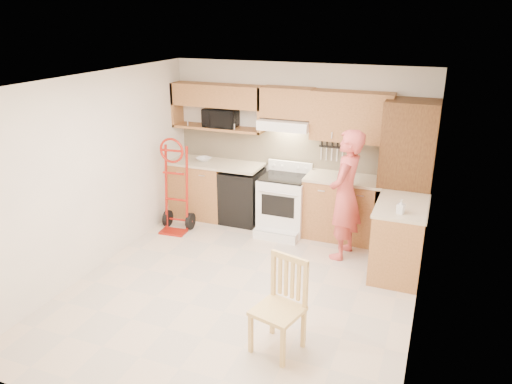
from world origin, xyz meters
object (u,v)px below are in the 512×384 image
Objects in this scene: range at (283,200)px; hand_truck at (174,190)px; microwave at (221,118)px; person at (345,195)px; dining_chair at (278,308)px.

range is 1.65m from hand_truck.
hand_truck is (-1.55, -0.56, 0.15)m from range.
microwave reaches higher than range.
hand_truck is at bearing -119.40° from microwave.
person is 1.35× the size of hand_truck.
person is 1.84× the size of dining_chair.
hand_truck is at bearing -79.84° from person.
hand_truck is at bearing 153.20° from dining_chair.
range is 1.17m from person.
person reaches higher than hand_truck.
range is (1.14, -0.29, -1.12)m from microwave.
range is 1.06× the size of dining_chair.
dining_chair is at bearing 3.22° from person.
dining_chair is (-0.18, -2.24, -0.41)m from person.
microwave is 0.29× the size of person.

